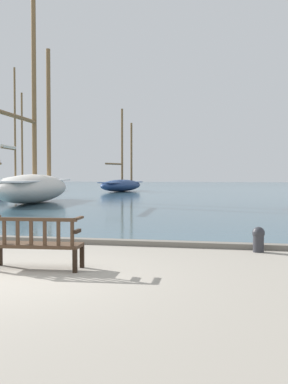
{
  "coord_description": "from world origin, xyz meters",
  "views": [
    {
      "loc": [
        3.77,
        -6.98,
        1.67
      ],
      "look_at": [
        0.08,
        10.0,
        1.0
      ],
      "focal_mm": 45.0,
      "sensor_mm": 36.0,
      "label": 1
    }
  ],
  "objects_px": {
    "sailboat_mid_port": "(121,184)",
    "sailboat_centre_channel": "(15,180)",
    "sailboat_far_starboard": "(34,185)",
    "mooring_bollard": "(258,238)",
    "park_bench": "(35,242)"
  },
  "relations": [
    {
      "from": "sailboat_far_starboard",
      "to": "sailboat_centre_channel",
      "type": "distance_m",
      "value": 23.44
    },
    {
      "from": "park_bench",
      "to": "sailboat_far_starboard",
      "type": "distance_m",
      "value": 18.28
    },
    {
      "from": "park_bench",
      "to": "sailboat_centre_channel",
      "type": "height_order",
      "value": "sailboat_centre_channel"
    },
    {
      "from": "sailboat_far_starboard",
      "to": "sailboat_centre_channel",
      "type": "bearing_deg",
      "value": 119.73
    },
    {
      "from": "park_bench",
      "to": "mooring_bollard",
      "type": "xyz_separation_m",
      "value": [
        3.83,
        2.72,
        -0.17
      ]
    },
    {
      "from": "sailboat_centre_channel",
      "to": "mooring_bollard",
      "type": "bearing_deg",
      "value": -55.75
    },
    {
      "from": "sailboat_mid_port",
      "to": "sailboat_centre_channel",
      "type": "bearing_deg",
      "value": 164.55
    },
    {
      "from": "sailboat_far_starboard",
      "to": "mooring_bollard",
      "type": "relative_size",
      "value": 23.72
    },
    {
      "from": "park_bench",
      "to": "sailboat_far_starboard",
      "type": "bearing_deg",
      "value": 115.29
    },
    {
      "from": "park_bench",
      "to": "sailboat_centre_channel",
      "type": "distance_m",
      "value": 41.68
    },
    {
      "from": "sailboat_mid_port",
      "to": "sailboat_far_starboard",
      "type": "xyz_separation_m",
      "value": [
        -0.39,
        -17.03,
        0.34
      ]
    },
    {
      "from": "mooring_bollard",
      "to": "sailboat_centre_channel",
      "type": "bearing_deg",
      "value": 124.25
    },
    {
      "from": "sailboat_mid_port",
      "to": "sailboat_centre_channel",
      "type": "relative_size",
      "value": 0.6
    },
    {
      "from": "sailboat_far_starboard",
      "to": "mooring_bollard",
      "type": "bearing_deg",
      "value": -49.86
    },
    {
      "from": "sailboat_far_starboard",
      "to": "mooring_bollard",
      "type": "xyz_separation_m",
      "value": [
        11.64,
        -13.81,
        -0.77
      ]
    }
  ]
}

